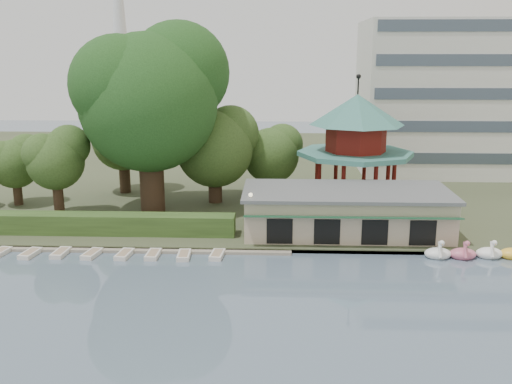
# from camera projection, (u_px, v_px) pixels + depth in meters

# --- Properties ---
(ground_plane) EXTENTS (220.00, 220.00, 0.00)m
(ground_plane) POSITION_uv_depth(u_px,v_px,m) (207.00, 358.00, 31.26)
(ground_plane) COLOR slate
(ground_plane) RESTS_ON ground
(shore) EXTENTS (220.00, 70.00, 0.40)m
(shore) POSITION_uv_depth(u_px,v_px,m) (252.00, 168.00, 81.66)
(shore) COLOR #424930
(shore) RESTS_ON ground
(embankment) EXTENTS (220.00, 0.60, 0.30)m
(embankment) POSITION_uv_depth(u_px,v_px,m) (232.00, 250.00, 48.01)
(embankment) COLOR gray
(embankment) RESTS_ON ground
(dock) EXTENTS (34.00, 1.60, 0.24)m
(dock) POSITION_uv_depth(u_px,v_px,m) (91.00, 248.00, 48.38)
(dock) COLOR gray
(dock) RESTS_ON ground
(boathouse) EXTENTS (18.60, 9.39, 3.90)m
(boathouse) POSITION_uv_depth(u_px,v_px,m) (346.00, 211.00, 51.62)
(boathouse) COLOR #BBA78E
(boathouse) RESTS_ON shore
(pavilion) EXTENTS (12.40, 12.40, 13.50)m
(pavilion) POSITION_uv_depth(u_px,v_px,m) (356.00, 138.00, 60.05)
(pavilion) COLOR #BBA78E
(pavilion) RESTS_ON shore
(office_building) EXTENTS (38.00, 18.00, 20.00)m
(office_building) POSITION_uv_depth(u_px,v_px,m) (497.00, 103.00, 75.21)
(office_building) COLOR silver
(office_building) RESTS_ON shore
(hedge) EXTENTS (30.00, 2.00, 1.80)m
(hedge) POSITION_uv_depth(u_px,v_px,m) (69.00, 223.00, 51.42)
(hedge) COLOR #375422
(hedge) RESTS_ON shore
(lamp_post) EXTENTS (0.36, 0.36, 4.28)m
(lamp_post) POSITION_uv_depth(u_px,v_px,m) (251.00, 208.00, 48.84)
(lamp_post) COLOR black
(lamp_post) RESTS_ON shore
(big_tree) EXTENTS (15.07, 14.04, 19.09)m
(big_tree) POSITION_uv_depth(u_px,v_px,m) (150.00, 93.00, 56.01)
(big_tree) COLOR #3A281C
(big_tree) RESTS_ON shore
(small_trees) EXTENTS (39.44, 16.45, 10.42)m
(small_trees) POSITION_uv_depth(u_px,v_px,m) (148.00, 148.00, 61.50)
(small_trees) COLOR #3A281C
(small_trees) RESTS_ON shore
(moored_rowboats) EXTENTS (27.13, 2.71, 0.36)m
(moored_rowboats) POSITION_uv_depth(u_px,v_px,m) (61.00, 253.00, 47.04)
(moored_rowboats) COLOR silver
(moored_rowboats) RESTS_ON ground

